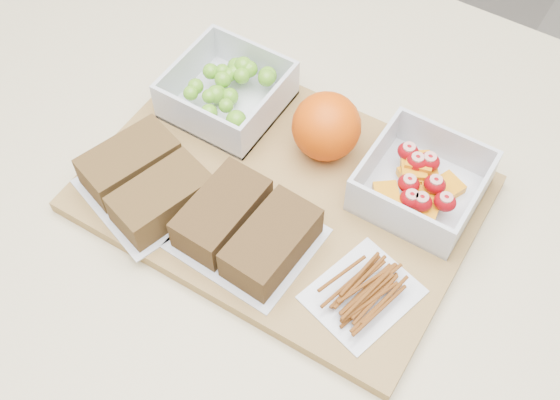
# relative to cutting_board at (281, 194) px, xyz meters

# --- Properties ---
(counter) EXTENTS (1.20, 0.90, 0.90)m
(counter) POSITION_rel_cutting_board_xyz_m (0.02, -0.03, -0.46)
(counter) COLOR beige
(counter) RESTS_ON ground
(cutting_board) EXTENTS (0.42, 0.30, 0.02)m
(cutting_board) POSITION_rel_cutting_board_xyz_m (0.00, 0.00, 0.00)
(cutting_board) COLOR #9D7941
(cutting_board) RESTS_ON counter
(grape_container) EXTENTS (0.13, 0.13, 0.05)m
(grape_container) POSITION_rel_cutting_board_xyz_m (-0.12, 0.08, 0.03)
(grape_container) COLOR silver
(grape_container) RESTS_ON cutting_board
(fruit_container) EXTENTS (0.12, 0.12, 0.05)m
(fruit_container) POSITION_rel_cutting_board_xyz_m (0.13, 0.08, 0.03)
(fruit_container) COLOR silver
(fruit_container) RESTS_ON cutting_board
(orange) EXTENTS (0.08, 0.08, 0.08)m
(orange) POSITION_rel_cutting_board_xyz_m (0.01, 0.08, 0.05)
(orange) COLOR #E84E05
(orange) RESTS_ON cutting_board
(sandwich_bag_left) EXTENTS (0.17, 0.16, 0.04)m
(sandwich_bag_left) POSITION_rel_cutting_board_xyz_m (-0.12, -0.08, 0.03)
(sandwich_bag_left) COLOR silver
(sandwich_bag_left) RESTS_ON cutting_board
(sandwich_bag_center) EXTENTS (0.15, 0.13, 0.04)m
(sandwich_bag_center) POSITION_rel_cutting_board_xyz_m (0.00, -0.07, 0.03)
(sandwich_bag_center) COLOR silver
(sandwich_bag_center) RESTS_ON cutting_board
(pretzel_bag) EXTENTS (0.11, 0.13, 0.02)m
(pretzel_bag) POSITION_rel_cutting_board_xyz_m (0.14, -0.07, 0.02)
(pretzel_bag) COLOR silver
(pretzel_bag) RESTS_ON cutting_board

